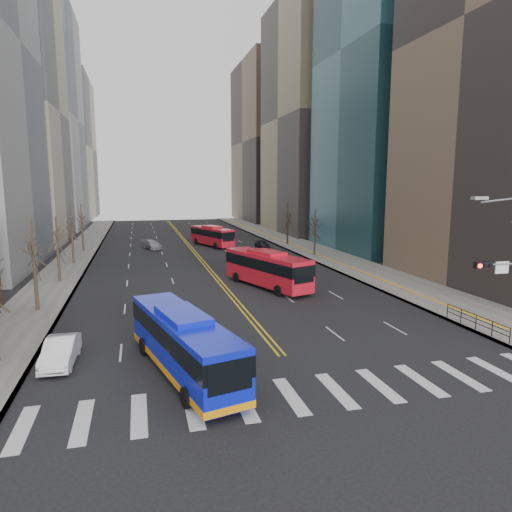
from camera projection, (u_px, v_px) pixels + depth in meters
The scene contains 15 objects.
ground at pixel (314, 393), 22.20m from camera, with size 220.00×220.00×0.00m, color black.
sidewalk_right at pixel (311, 250), 69.55m from camera, with size 7.00×130.00×0.15m, color gray.
sidewalk_left at pixel (74, 259), 61.10m from camera, with size 5.00×130.00×0.15m, color gray.
crosswalk at pixel (314, 393), 22.20m from camera, with size 26.70×4.00×0.01m.
centerline at pixel (189, 246), 74.77m from camera, with size 0.55×100.00×0.01m.
office_towers at pixel (179, 107), 83.94m from camera, with size 83.00×134.00×58.00m.
pedestrian_railing at pixel (476, 320), 31.36m from camera, with size 0.06×6.06×1.02m.
street_trees at pixel (145, 229), 52.68m from camera, with size 35.20×47.20×7.60m.
blue_bus at pixel (183, 341), 24.28m from camera, with size 5.22×11.93×3.41m.
red_bus_near at pixel (267, 267), 44.68m from camera, with size 6.23×11.60×3.60m.
red_bus_far at pixel (212, 235), 73.91m from camera, with size 5.78×10.61×3.32m.
car_white at pixel (60, 351), 25.67m from camera, with size 1.59×4.56×1.50m, color white.
car_dark_mid at pixel (262, 244), 72.22m from camera, with size 1.48×3.67×1.25m, color black.
car_silver at pixel (152, 245), 70.64m from camera, with size 1.87×4.61×1.34m, color gray.
car_dark_far at pixel (214, 229), 95.83m from camera, with size 2.13×4.63×1.29m, color black.
Camera 1 is at (-7.99, -19.49, 10.11)m, focal length 32.00 mm.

